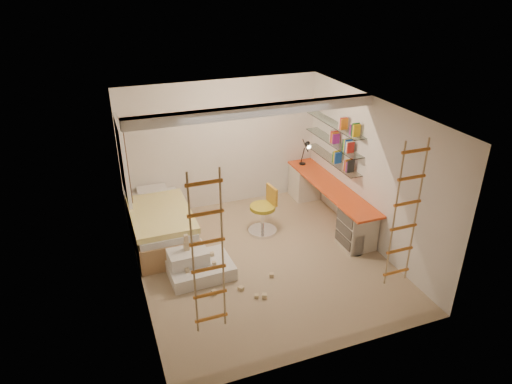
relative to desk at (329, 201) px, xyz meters
name	(u,v)px	position (x,y,z in m)	size (l,w,h in m)	color
floor	(262,260)	(-1.72, -0.86, -0.40)	(4.50, 4.50, 0.00)	#9D8A65
ceiling_beam	(256,111)	(-1.72, -0.56, 2.12)	(4.00, 0.18, 0.16)	white
window_frame	(122,159)	(-3.69, 0.64, 1.15)	(0.06, 1.15, 1.35)	white
window_blind	(125,159)	(-3.65, 0.64, 1.15)	(0.02, 1.00, 1.20)	#4C2D1E
rope_ladder_left	(208,256)	(-3.07, -2.61, 1.11)	(0.41, 0.04, 2.13)	#BD7B20
rope_ladder_right	(405,215)	(-0.37, -2.61, 1.11)	(0.41, 0.04, 2.13)	orange
waste_bin	(356,243)	(-0.11, -1.20, -0.22)	(0.30, 0.30, 0.37)	white
desk	(329,201)	(0.00, 0.00, 0.00)	(0.56, 2.80, 0.75)	#EF4F1C
shelves	(333,142)	(0.15, 0.27, 1.10)	(0.25, 1.80, 0.71)	white
bed	(161,224)	(-3.20, 0.36, -0.07)	(1.02, 2.00, 0.69)	#AD7F51
task_lamp	(307,149)	(-0.05, 0.96, 0.73)	(0.14, 0.36, 0.57)	black
swivel_chair	(264,216)	(-1.36, -0.01, -0.07)	(0.60, 0.60, 0.91)	gold
play_platform	(196,265)	(-2.85, -0.85, -0.23)	(1.03, 0.82, 0.45)	silver
toy_blocks	(221,270)	(-2.55, -1.21, -0.16)	(1.36, 1.10, 0.72)	#CCB284
books	(333,137)	(0.15, 0.27, 1.20)	(0.14, 0.70, 0.92)	#262626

